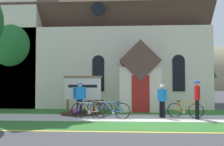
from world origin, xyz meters
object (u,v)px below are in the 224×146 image
object	(u,v)px
yard_deciduous_tree	(16,48)
cyclist_in_blue_jersey	(80,96)
bicycle_silver	(185,110)
cyclist_in_orange_jersey	(162,98)
church_sign	(83,89)
cyclist_in_red_jersey	(197,96)
bicycle_black	(97,108)
roadside_conifer	(189,43)
bicycle_green	(88,110)
bicycle_orange	(112,110)

from	to	relation	value
yard_deciduous_tree	cyclist_in_blue_jersey	bearing A→B (deg)	-39.67
bicycle_silver	cyclist_in_orange_jersey	world-z (taller)	cyclist_in_orange_jersey
church_sign	bicycle_silver	bearing A→B (deg)	-15.70
church_sign	cyclist_in_red_jersey	bearing A→B (deg)	-20.19
bicycle_black	bicycle_silver	world-z (taller)	bicycle_silver
cyclist_in_orange_jersey	cyclist_in_red_jersey	bearing A→B (deg)	-15.91
yard_deciduous_tree	cyclist_in_orange_jersey	bearing A→B (deg)	-26.44
bicycle_black	roadside_conifer	xyz separation A→B (m)	(6.23, 6.20, 4.28)
bicycle_black	yard_deciduous_tree	world-z (taller)	yard_deciduous_tree
bicycle_green	cyclist_in_red_jersey	world-z (taller)	cyclist_in_red_jersey
cyclist_in_orange_jersey	roadside_conifer	size ratio (longest dim) A/B	0.22
church_sign	cyclist_in_blue_jersey	xyz separation A→B (m)	(0.09, -1.40, -0.34)
bicycle_black	cyclist_in_orange_jersey	world-z (taller)	cyclist_in_orange_jersey
bicycle_black	cyclist_in_blue_jersey	xyz separation A→B (m)	(-0.80, -0.46, 0.62)
roadside_conifer	bicycle_orange	bearing A→B (deg)	-126.74
cyclist_in_blue_jersey	cyclist_in_orange_jersey	world-z (taller)	cyclist_in_blue_jersey
cyclist_in_orange_jersey	yard_deciduous_tree	xyz separation A→B (m)	(-9.35, 4.65, 3.20)
roadside_conifer	church_sign	bearing A→B (deg)	-143.56
cyclist_in_red_jersey	yard_deciduous_tree	bearing A→B (deg)	154.95
bicycle_black	bicycle_green	bearing A→B (deg)	-103.91
church_sign	bicycle_silver	size ratio (longest dim) A/B	1.29
bicycle_green	bicycle_black	bearing A→B (deg)	76.09
church_sign	bicycle_black	size ratio (longest dim) A/B	1.26
bicycle_orange	roadside_conifer	distance (m)	9.98
bicycle_green	bicycle_orange	world-z (taller)	bicycle_orange
bicycle_orange	yard_deciduous_tree	distance (m)	9.31
cyclist_in_red_jersey	church_sign	bearing A→B (deg)	159.81
church_sign	cyclist_in_blue_jersey	size ratio (longest dim) A/B	1.25
church_sign	bicycle_orange	bearing A→B (deg)	-48.70
cyclist_in_red_jersey	bicycle_green	bearing A→B (deg)	179.68
bicycle_silver	roadside_conifer	xyz separation A→B (m)	(1.86, 6.74, 4.30)
bicycle_silver	cyclist_in_blue_jersey	xyz separation A→B (m)	(-5.17, 0.08, 0.64)
bicycle_silver	cyclist_in_red_jersey	xyz separation A→B (m)	(0.41, -0.61, 0.69)
bicycle_orange	roadside_conifer	bearing A→B (deg)	53.26
cyclist_in_blue_jersey	cyclist_in_orange_jersey	size ratio (longest dim) A/B	1.08
bicycle_orange	cyclist_in_red_jersey	size ratio (longest dim) A/B	1.00
cyclist_in_red_jersey	bicycle_black	bearing A→B (deg)	166.51
cyclist_in_red_jersey	yard_deciduous_tree	size ratio (longest dim) A/B	0.31
bicycle_green	bicycle_silver	bearing A→B (deg)	7.08
cyclist_in_orange_jersey	bicycle_black	bearing A→B (deg)	167.66
bicycle_green	cyclist_in_red_jersey	xyz separation A→B (m)	(5.05, -0.03, 0.68)
bicycle_orange	yard_deciduous_tree	world-z (taller)	yard_deciduous_tree
bicycle_orange	yard_deciduous_tree	xyz separation A→B (m)	(-6.93, 4.97, 3.74)
cyclist_in_orange_jersey	cyclist_in_blue_jersey	bearing A→B (deg)	176.43
bicycle_black	bicycle_silver	bearing A→B (deg)	-7.05
roadside_conifer	yard_deciduous_tree	xyz separation A→B (m)	(-12.33, -2.26, -0.54)
bicycle_green	bicycle_black	size ratio (longest dim) A/B	0.98
roadside_conifer	cyclist_in_red_jersey	bearing A→B (deg)	-101.20
bicycle_green	cyclist_in_red_jersey	size ratio (longest dim) A/B	0.94
bicycle_black	cyclist_in_red_jersey	world-z (taller)	cyclist_in_red_jersey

